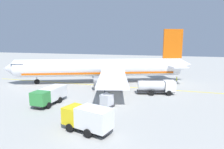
# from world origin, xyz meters

# --- Properties ---
(airliner_foreground) EXTENTS (33.50, 39.87, 11.90)m
(airliner_foreground) POSITION_xyz_m (34.67, 16.30, 3.39)
(airliner_foreground) COLOR white
(airliner_foreground) RESTS_ON ground
(service_truck_fuel) EXTENTS (6.21, 2.59, 2.40)m
(service_truck_fuel) POSITION_xyz_m (18.28, 18.87, 1.41)
(service_truck_fuel) COLOR #338C3F
(service_truck_fuel) RESTS_ON ground
(service_truck_baggage) EXTENTS (3.49, 5.71, 2.69)m
(service_truck_baggage) POSITION_xyz_m (11.50, 9.79, 1.51)
(service_truck_baggage) COLOR yellow
(service_truck_baggage) RESTS_ON ground
(service_truck_catering) EXTENTS (3.58, 6.80, 2.40)m
(service_truck_catering) POSITION_xyz_m (28.56, 3.91, 1.40)
(service_truck_catering) COLOR white
(service_truck_catering) RESTS_ON ground
(cargo_container_near) EXTENTS (2.12, 2.12, 1.99)m
(cargo_container_near) POSITION_xyz_m (19.43, 10.31, 0.94)
(cargo_container_near) COLOR #333338
(cargo_container_near) RESTS_ON ground
(crew_marshaller) EXTENTS (0.60, 0.37, 1.62)m
(crew_marshaller) POSITION_xyz_m (26.27, 12.89, 0.95)
(crew_marshaller) COLOR #191E33
(crew_marshaller) RESTS_ON ground
(crew_loader_left) EXTENTS (0.44, 0.54, 1.65)m
(crew_loader_left) POSITION_xyz_m (32.28, 7.05, 0.97)
(crew_loader_left) COLOR #191E33
(crew_loader_left) RESTS_ON ground
(crew_loader_right) EXTENTS (0.63, 0.24, 1.61)m
(crew_loader_right) POSITION_xyz_m (38.40, 0.34, 0.95)
(crew_loader_right) COLOR #191E33
(crew_loader_right) RESTS_ON ground
(apron_guide_line) EXTENTS (0.30, 60.00, 0.01)m
(apron_guide_line) POSITION_xyz_m (32.17, 11.83, 0.01)
(apron_guide_line) COLOR yellow
(apron_guide_line) RESTS_ON ground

